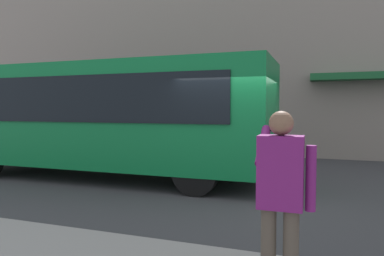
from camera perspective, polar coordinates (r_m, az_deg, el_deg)
The scene contains 4 objects.
ground_plane at distance 8.09m, azimuth 7.64°, elevation -10.28°, with size 60.00×60.00×0.00m, color #38383A.
building_facade_far at distance 15.16m, azimuth 13.52°, elevation 18.79°, with size 28.00×1.55×12.00m.
red_bus at distance 9.92m, azimuth -14.07°, elevation 1.94°, with size 9.05×2.54×3.08m.
pedestrian_photographer at distance 3.36m, azimuth 14.00°, elevation -9.49°, with size 0.53×0.52×1.70m.
Camera 1 is at (-1.62, 7.70, 1.87)m, focal length 33.37 mm.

